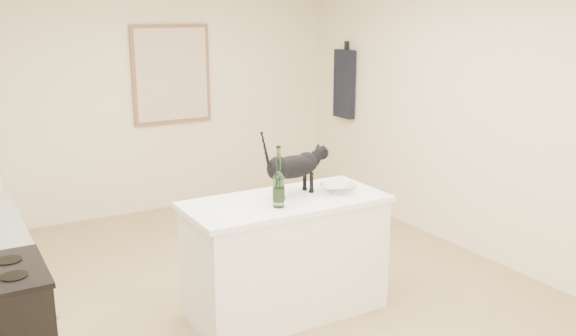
{
  "coord_description": "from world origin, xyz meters",
  "views": [
    {
      "loc": [
        -2.06,
        -3.98,
        2.25
      ],
      "look_at": [
        0.15,
        -0.15,
        1.12
      ],
      "focal_mm": 38.68,
      "sensor_mm": 36.0,
      "label": 1
    }
  ],
  "objects": [
    {
      "name": "floor",
      "position": [
        0.0,
        0.0,
        0.0
      ],
      "size": [
        5.5,
        5.5,
        0.0
      ],
      "primitive_type": "plane",
      "color": "#A48657",
      "rests_on": "ground"
    },
    {
      "name": "wall_back",
      "position": [
        0.0,
        2.75,
        1.3
      ],
      "size": [
        4.5,
        0.0,
        4.5
      ],
      "primitive_type": "plane",
      "rotation": [
        1.57,
        0.0,
        0.0
      ],
      "color": "beige",
      "rests_on": "ground"
    },
    {
      "name": "hanging_garment",
      "position": [
        2.19,
        2.05,
        1.4
      ],
      "size": [
        0.08,
        0.34,
        0.8
      ],
      "primitive_type": "cube",
      "color": "black",
      "rests_on": "wall_right"
    },
    {
      "name": "wall_right",
      "position": [
        2.25,
        0.0,
        1.3
      ],
      "size": [
        0.0,
        5.5,
        5.5
      ],
      "primitive_type": "plane",
      "rotation": [
        1.57,
        0.0,
        -1.57
      ],
      "color": "beige",
      "rests_on": "ground"
    },
    {
      "name": "artwork_frame",
      "position": [
        0.3,
        2.72,
        1.55
      ],
      "size": [
        0.9,
        0.03,
        1.1
      ],
      "primitive_type": "cube",
      "color": "brown",
      "rests_on": "wall_back"
    },
    {
      "name": "island_base",
      "position": [
        0.1,
        -0.2,
        0.43
      ],
      "size": [
        1.44,
        0.67,
        0.86
      ],
      "primitive_type": "cube",
      "color": "white",
      "rests_on": "floor"
    },
    {
      "name": "island_top",
      "position": [
        0.1,
        -0.2,
        0.88
      ],
      "size": [
        1.5,
        0.7,
        0.04
      ],
      "primitive_type": "cube",
      "color": "white",
      "rests_on": "island_base"
    },
    {
      "name": "artwork_canvas",
      "position": [
        0.3,
        2.7,
        1.55
      ],
      "size": [
        0.82,
        0.0,
        1.02
      ],
      "primitive_type": "cube",
      "color": "beige",
      "rests_on": "wall_back"
    },
    {
      "name": "black_cat",
      "position": [
        0.21,
        -0.13,
        1.09
      ],
      "size": [
        0.57,
        0.23,
        0.39
      ],
      "primitive_type": null,
      "rotation": [
        0.0,
        0.0,
        0.13
      ],
      "color": "black",
      "rests_on": "island_top"
    },
    {
      "name": "wine_bottle",
      "position": [
        -0.03,
        -0.33,
        1.09
      ],
      "size": [
        0.11,
        0.11,
        0.39
      ],
      "primitive_type": "cylinder",
      "rotation": [
        0.0,
        0.0,
        -0.43
      ],
      "color": "#285F26",
      "rests_on": "island_top"
    },
    {
      "name": "glass_bowl",
      "position": [
        0.53,
        -0.25,
        0.93
      ],
      "size": [
        0.35,
        0.35,
        0.07
      ],
      "primitive_type": "imported",
      "rotation": [
        0.0,
        0.0,
        -0.36
      ],
      "color": "white",
      "rests_on": "island_top"
    }
  ]
}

